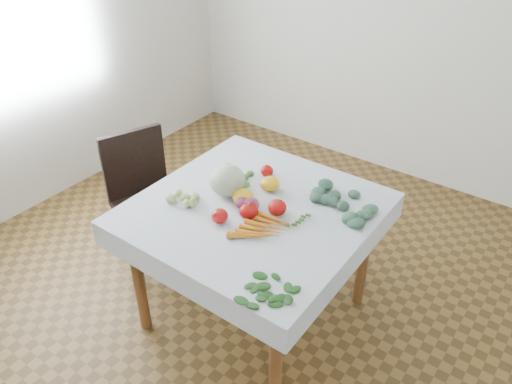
% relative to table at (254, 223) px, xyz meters
% --- Properties ---
extents(ground, '(4.00, 4.00, 0.00)m').
position_rel_table_xyz_m(ground, '(0.00, 0.00, -0.65)').
color(ground, brown).
extents(back_wall, '(4.00, 0.04, 2.70)m').
position_rel_table_xyz_m(back_wall, '(0.00, 2.00, 0.70)').
color(back_wall, silver).
rests_on(back_wall, ground).
extents(table, '(1.00, 1.00, 0.75)m').
position_rel_table_xyz_m(table, '(0.00, 0.00, 0.00)').
color(table, brown).
rests_on(table, ground).
extents(tablecloth, '(1.12, 1.12, 0.01)m').
position_rel_table_xyz_m(tablecloth, '(0.00, 0.00, 0.10)').
color(tablecloth, white).
rests_on(tablecloth, table).
extents(chair, '(0.51, 0.51, 0.87)m').
position_rel_table_xyz_m(chair, '(-0.88, 0.03, -0.16)').
color(chair, black).
rests_on(chair, ground).
extents(cabbage, '(0.22, 0.22, 0.16)m').
position_rel_table_xyz_m(cabbage, '(-0.18, 0.01, 0.18)').
color(cabbage, '#B7C7A6').
rests_on(cabbage, tablecloth).
extents(tomato_a, '(0.11, 0.11, 0.08)m').
position_rel_table_xyz_m(tomato_a, '(0.13, 0.02, 0.14)').
color(tomato_a, '#AD0B0B').
rests_on(tomato_a, tablecloth).
extents(tomato_b, '(0.08, 0.08, 0.06)m').
position_rel_table_xyz_m(tomato_b, '(-0.12, 0.28, 0.13)').
color(tomato_b, '#AD0B0B').
rests_on(tomato_b, tablecloth).
extents(tomato_c, '(0.09, 0.09, 0.07)m').
position_rel_table_xyz_m(tomato_c, '(-0.06, -0.20, 0.14)').
color(tomato_c, '#AD0B0B').
rests_on(tomato_c, tablecloth).
extents(tomato_d, '(0.10, 0.10, 0.08)m').
position_rel_table_xyz_m(tomato_d, '(0.03, -0.09, 0.14)').
color(tomato_d, '#AD0B0B').
rests_on(tomato_d, tablecloth).
extents(heirloom_back, '(0.11, 0.11, 0.07)m').
position_rel_table_xyz_m(heirloom_back, '(-0.03, 0.18, 0.14)').
color(heirloom_back, gold).
rests_on(heirloom_back, tablecloth).
extents(heirloom_front, '(0.14, 0.14, 0.07)m').
position_rel_table_xyz_m(heirloom_front, '(-0.07, -0.00, 0.14)').
color(heirloom_front, gold).
rests_on(heirloom_front, tablecloth).
extents(onion_a, '(0.10, 0.10, 0.07)m').
position_rel_table_xyz_m(onion_a, '(0.01, -0.03, 0.14)').
color(onion_a, '#521735').
rests_on(onion_a, tablecloth).
extents(onion_b, '(0.08, 0.08, 0.06)m').
position_rel_table_xyz_m(onion_b, '(-0.04, -0.04, 0.13)').
color(onion_b, '#521735').
rests_on(onion_b, tablecloth).
extents(tomatillo_cluster, '(0.15, 0.10, 0.05)m').
position_rel_table_xyz_m(tomatillo_cluster, '(-0.30, -0.18, 0.13)').
color(tomatillo_cluster, '#A3C16F').
rests_on(tomatillo_cluster, tablecloth).
extents(carrot_bunch, '(0.22, 0.27, 0.03)m').
position_rel_table_xyz_m(carrot_bunch, '(0.14, -0.13, 0.12)').
color(carrot_bunch, orange).
rests_on(carrot_bunch, tablecloth).
extents(kale_bunch, '(0.34, 0.26, 0.04)m').
position_rel_table_xyz_m(kale_bunch, '(0.34, 0.28, 0.12)').
color(kale_bunch, '#365848').
rests_on(kale_bunch, tablecloth).
extents(basil_bunch, '(0.24, 0.21, 0.01)m').
position_rel_table_xyz_m(basil_bunch, '(0.43, -0.46, 0.11)').
color(basil_bunch, '#1F581B').
rests_on(basil_bunch, tablecloth).
extents(dill_bunch, '(0.22, 0.19, 0.02)m').
position_rel_table_xyz_m(dill_bunch, '(-0.25, 0.15, 0.11)').
color(dill_bunch, '#4D7837').
rests_on(dill_bunch, tablecloth).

